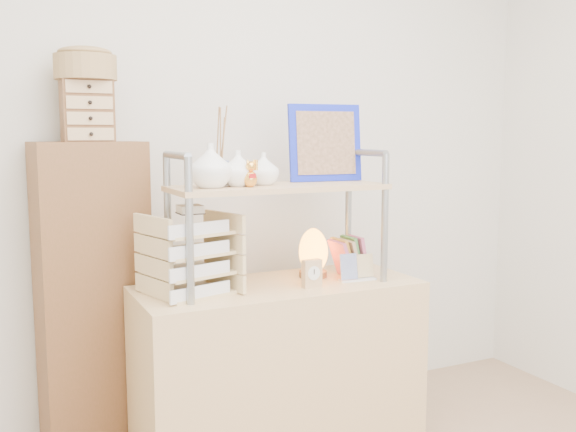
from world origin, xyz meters
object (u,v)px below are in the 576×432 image
at_px(letter_tray, 191,259).
at_px(salt_lamp, 313,252).
at_px(desk, 279,369).
at_px(cabinet, 94,300).

height_order(letter_tray, salt_lamp, letter_tray).
bearing_deg(desk, cabinet, 152.26).
bearing_deg(desk, letter_tray, -179.82).
xyz_separation_m(desk, cabinet, (-0.70, 0.37, 0.30)).
xyz_separation_m(cabinet, letter_tray, (0.32, -0.37, 0.22)).
height_order(desk, salt_lamp, salt_lamp).
bearing_deg(cabinet, letter_tray, -55.46).
bearing_deg(salt_lamp, letter_tray, -173.94).
relative_size(cabinet, salt_lamp, 6.18).
relative_size(cabinet, letter_tray, 3.79).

